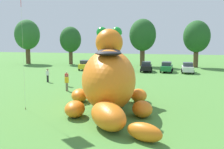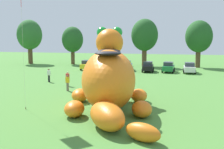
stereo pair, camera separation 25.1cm
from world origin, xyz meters
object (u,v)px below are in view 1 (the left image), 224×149
(spectator_mid_field, at_px, (67,79))
(spectator_wandering, at_px, (119,85))
(car_yellow, at_px, (85,65))
(car_green, at_px, (167,67))
(spectator_near_inflatable, at_px, (67,83))
(giant_inflatable_creature, at_px, (109,79))
(spectator_by_cars, at_px, (48,76))
(car_red, at_px, (104,65))
(car_black, at_px, (146,67))
(car_white, at_px, (188,68))
(car_blue, at_px, (125,66))

(spectator_mid_field, relative_size, spectator_wandering, 1.00)
(car_yellow, height_order, car_green, same)
(spectator_near_inflatable, distance_m, spectator_wandering, 5.63)
(giant_inflatable_creature, height_order, spectator_near_inflatable, giant_inflatable_creature)
(spectator_mid_field, relative_size, spectator_by_cars, 1.00)
(car_yellow, distance_m, spectator_wandering, 21.82)
(car_red, relative_size, spectator_wandering, 2.52)
(car_green, distance_m, spectator_near_inflatable, 21.53)
(car_red, bearing_deg, spectator_by_cars, -103.40)
(car_red, relative_size, car_black, 1.02)
(car_white, distance_m, spectator_wandering, 20.09)
(car_yellow, distance_m, car_green, 14.45)
(car_red, distance_m, spectator_mid_field, 16.55)
(car_yellow, xyz_separation_m, spectator_mid_field, (3.73, -16.61, -0.01))
(giant_inflatable_creature, bearing_deg, car_green, 82.55)
(car_yellow, bearing_deg, spectator_mid_field, -77.33)
(car_blue, xyz_separation_m, car_black, (3.88, -0.67, 0.00))
(giant_inflatable_creature, xyz_separation_m, car_green, (3.29, 25.15, -1.54))
(car_blue, relative_size, spectator_wandering, 2.49)
(car_green, distance_m, spectator_by_cars, 20.35)
(giant_inflatable_creature, relative_size, spectator_by_cars, 7.01)
(car_black, height_order, car_white, same)
(spectator_by_cars, bearing_deg, car_yellow, 90.61)
(car_white, bearing_deg, spectator_near_inflatable, -124.02)
(car_black, bearing_deg, car_yellow, 178.87)
(giant_inflatable_creature, bearing_deg, car_red, 106.78)
(car_blue, xyz_separation_m, car_white, (10.62, -0.78, 0.00))
(giant_inflatable_creature, distance_m, spectator_wandering, 6.29)
(car_green, bearing_deg, spectator_near_inflatable, -116.12)
(car_black, xyz_separation_m, spectator_near_inflatable, (-6.09, -19.12, -0.01))
(car_green, xyz_separation_m, spectator_wandering, (-3.86, -19.08, -0.01))
(car_blue, distance_m, spectator_by_cars, 16.51)
(car_yellow, relative_size, car_white, 1.03)
(car_blue, bearing_deg, spectator_by_cars, -115.17)
(car_blue, relative_size, spectator_by_cars, 2.49)
(car_black, xyz_separation_m, spectator_wandering, (-0.46, -18.86, -0.01))
(car_black, distance_m, spectator_mid_field, 17.95)
(spectator_mid_field, distance_m, spectator_wandering, 7.28)
(giant_inflatable_creature, height_order, car_yellow, giant_inflatable_creature)
(giant_inflatable_creature, distance_m, car_white, 25.74)
(car_green, bearing_deg, car_yellow, 179.99)
(car_yellow, xyz_separation_m, spectator_wandering, (10.59, -19.08, -0.01))
(spectator_near_inflatable, bearing_deg, car_blue, 83.62)
(giant_inflatable_creature, xyz_separation_m, spectator_mid_field, (-7.42, 8.54, -1.55))
(spectator_by_cars, bearing_deg, spectator_wandering, -23.76)
(spectator_mid_field, bearing_deg, car_red, 90.49)
(car_red, bearing_deg, spectator_wandering, -69.81)
(car_red, xyz_separation_m, car_white, (14.20, -0.27, 0.00))
(car_black, distance_m, car_green, 3.40)
(car_blue, xyz_separation_m, spectator_mid_field, (-3.44, -17.07, -0.01))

